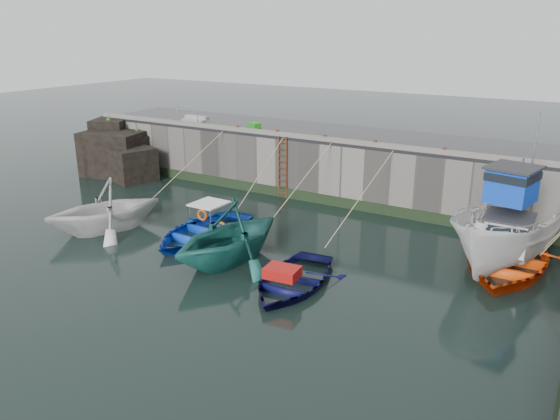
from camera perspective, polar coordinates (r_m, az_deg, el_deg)
The scene contains 24 objects.
ground at distance 19.77m, azimuth -9.56°, elevation -6.82°, with size 120.00×120.00×0.00m, color black.
quay_back at distance 29.33m, azimuth 6.24°, elevation 4.82°, with size 30.00×5.00×3.00m, color slate.
road_back at distance 29.00m, azimuth 6.35°, elevation 7.85°, with size 30.00×5.00×0.16m, color black.
kerb_back at distance 26.88m, azimuth 4.23°, elevation 7.47°, with size 30.00×0.30×0.20m, color slate.
algae_back at distance 27.45m, azimuth 3.90°, elevation 1.23°, with size 30.00×0.08×0.50m, color black.
rock_outcrop at distance 34.24m, azimuth -16.43°, elevation 5.74°, with size 5.85×4.24×3.41m.
ladder at distance 27.98m, azimuth 0.27°, elevation 4.46°, with size 0.51×0.08×3.20m.
boat_near_white at distance 24.99m, azimuth -17.66°, elevation -1.99°, with size 4.24×4.92×2.59m, color silver.
boat_near_white_rope at distance 28.57m, azimuth -9.71°, elevation 1.17°, with size 0.04×6.28×3.10m, color tan, non-canonical shape.
boat_near_blue at distance 23.18m, azimuth -8.07°, elevation -2.87°, with size 3.76×5.26×1.09m, color #0C3AC2.
boat_near_blue_rope at distance 26.71m, azimuth -1.85°, elevation 0.21°, with size 0.04×5.00×3.10m, color tan, non-canonical shape.
boat_near_blacktrim at distance 20.80m, azimuth -5.33°, elevation -5.32°, with size 4.41×5.11×2.69m, color #195751.
boat_near_blacktrim_rope at distance 24.98m, azimuth 1.89°, elevation -1.10°, with size 0.04×6.24×3.10m, color tan, non-canonical shape.
boat_near_navy at distance 18.86m, azimuth 1.25°, elevation -7.84°, with size 3.25×4.55×0.94m, color #090A3A.
boat_near_navy_rope at distance 23.50m, azimuth 8.08°, elevation -2.57°, with size 0.04×6.74×3.10m, color tan, non-canonical shape.
boat_far_white at distance 21.81m, azimuth 22.97°, elevation -2.20°, with size 4.30×7.91×5.89m.
boat_far_orange at distance 21.64m, azimuth 22.52°, elevation -4.59°, with size 4.43×6.13×4.26m.
fish_crate at distance 30.31m, azimuth -2.67°, elevation 8.84°, with size 0.63×0.44×0.29m, color #1D8718.
railing at distance 32.54m, azimuth -8.91°, elevation 9.40°, with size 1.60×1.05×1.00m.
bollard_a at distance 29.51m, azimuth -4.46°, elevation 8.53°, with size 0.18×0.18×0.28m, color #3F1E0F.
bollard_b at distance 28.15m, azimuth -0.26°, elevation 8.10°, with size 0.18×0.18×0.28m, color #3F1E0F.
bollard_c at distance 26.87m, azimuth 4.71°, elevation 7.54°, with size 0.18×0.18×0.28m, color #3F1E0F.
bollard_d at distance 25.85m, azimuth 9.91°, elevation 6.90°, with size 0.18×0.18×0.28m, color #3F1E0F.
bollard_e at distance 24.91m, azimuth 16.80°, elevation 5.95°, with size 0.18×0.18×0.28m, color #3F1E0F.
Camera 1 is at (11.87, -13.43, 8.35)m, focal length 35.00 mm.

